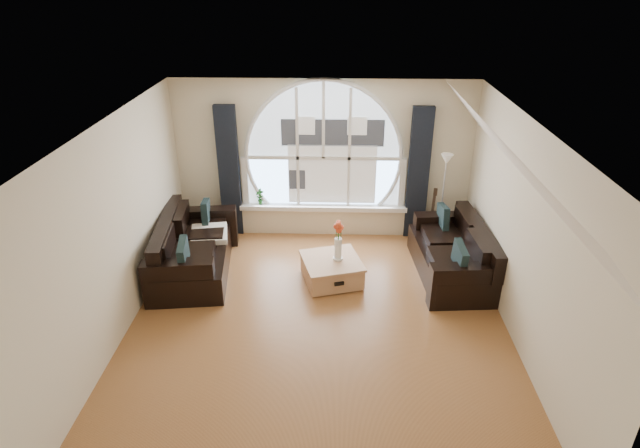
{
  "coord_description": "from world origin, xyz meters",
  "views": [
    {
      "loc": [
        0.21,
        -5.62,
        4.3
      ],
      "look_at": [
        0.0,
        0.9,
        1.05
      ],
      "focal_mm": 29.2,
      "sensor_mm": 36.0,
      "label": 1
    }
  ],
  "objects_px": {
    "sofa_left": "(194,249)",
    "coffee_chest": "(332,269)",
    "guitar": "(432,215)",
    "vase_flowers": "(338,236)",
    "floor_lamp": "(442,200)",
    "sofa_right": "(452,252)",
    "potted_plant": "(260,197)"
  },
  "relations": [
    {
      "from": "vase_flowers",
      "to": "floor_lamp",
      "type": "xyz_separation_m",
      "value": [
        1.73,
        1.25,
        0.04
      ]
    },
    {
      "from": "sofa_left",
      "to": "coffee_chest",
      "type": "bearing_deg",
      "value": -12.59
    },
    {
      "from": "guitar",
      "to": "potted_plant",
      "type": "bearing_deg",
      "value": -166.73
    },
    {
      "from": "sofa_left",
      "to": "potted_plant",
      "type": "distance_m",
      "value": 1.62
    },
    {
      "from": "vase_flowers",
      "to": "guitar",
      "type": "bearing_deg",
      "value": 38.26
    },
    {
      "from": "sofa_right",
      "to": "potted_plant",
      "type": "relative_size",
      "value": 6.57
    },
    {
      "from": "sofa_right",
      "to": "vase_flowers",
      "type": "relative_size",
      "value": 2.7
    },
    {
      "from": "sofa_right",
      "to": "vase_flowers",
      "type": "xyz_separation_m",
      "value": [
        -1.73,
        -0.21,
        0.36
      ]
    },
    {
      "from": "sofa_left",
      "to": "sofa_right",
      "type": "relative_size",
      "value": 1.05
    },
    {
      "from": "floor_lamp",
      "to": "coffee_chest",
      "type": "bearing_deg",
      "value": -145.06
    },
    {
      "from": "sofa_left",
      "to": "sofa_right",
      "type": "bearing_deg",
      "value": -6.55
    },
    {
      "from": "sofa_left",
      "to": "guitar",
      "type": "bearing_deg",
      "value": 8.67
    },
    {
      "from": "sofa_right",
      "to": "potted_plant",
      "type": "bearing_deg",
      "value": 152.19
    },
    {
      "from": "floor_lamp",
      "to": "vase_flowers",
      "type": "bearing_deg",
      "value": -144.12
    },
    {
      "from": "guitar",
      "to": "potted_plant",
      "type": "height_order",
      "value": "guitar"
    },
    {
      "from": "sofa_right",
      "to": "sofa_left",
      "type": "bearing_deg",
      "value": 175.83
    },
    {
      "from": "vase_flowers",
      "to": "floor_lamp",
      "type": "bearing_deg",
      "value": 35.88
    },
    {
      "from": "sofa_right",
      "to": "guitar",
      "type": "xyz_separation_m",
      "value": [
        -0.16,
        1.03,
        0.13
      ]
    },
    {
      "from": "sofa_left",
      "to": "sofa_right",
      "type": "height_order",
      "value": "sofa_left"
    },
    {
      "from": "sofa_left",
      "to": "vase_flowers",
      "type": "height_order",
      "value": "vase_flowers"
    },
    {
      "from": "vase_flowers",
      "to": "guitar",
      "type": "relative_size",
      "value": 0.66
    },
    {
      "from": "sofa_right",
      "to": "potted_plant",
      "type": "xyz_separation_m",
      "value": [
        -3.1,
        1.33,
        0.29
      ]
    },
    {
      "from": "coffee_chest",
      "to": "guitar",
      "type": "distance_m",
      "value": 2.12
    },
    {
      "from": "coffee_chest",
      "to": "guitar",
      "type": "height_order",
      "value": "guitar"
    },
    {
      "from": "coffee_chest",
      "to": "floor_lamp",
      "type": "relative_size",
      "value": 0.52
    },
    {
      "from": "vase_flowers",
      "to": "guitar",
      "type": "xyz_separation_m",
      "value": [
        1.58,
        1.24,
        -0.23
      ]
    },
    {
      "from": "floor_lamp",
      "to": "guitar",
      "type": "xyz_separation_m",
      "value": [
        -0.15,
        -0.01,
        -0.27
      ]
    },
    {
      "from": "sofa_left",
      "to": "guitar",
      "type": "height_order",
      "value": "guitar"
    },
    {
      "from": "sofa_left",
      "to": "floor_lamp",
      "type": "relative_size",
      "value": 1.23
    },
    {
      "from": "sofa_right",
      "to": "floor_lamp",
      "type": "relative_size",
      "value": 1.18
    },
    {
      "from": "sofa_left",
      "to": "guitar",
      "type": "distance_m",
      "value": 3.93
    },
    {
      "from": "sofa_left",
      "to": "floor_lamp",
      "type": "bearing_deg",
      "value": 8.18
    }
  ]
}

